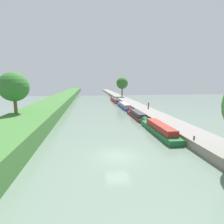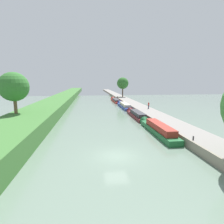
% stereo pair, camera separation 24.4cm
% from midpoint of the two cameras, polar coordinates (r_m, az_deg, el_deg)
% --- Properties ---
extents(ground_plane, '(160.00, 160.00, 0.00)m').
position_cam_midpoint_polar(ground_plane, '(19.22, 1.75, -13.90)').
color(ground_plane, slate).
extents(right_towpath, '(4.19, 260.00, 1.02)m').
position_cam_midpoint_polar(right_towpath, '(23.31, 29.89, -9.58)').
color(right_towpath, gray).
rests_on(right_towpath, ground_plane).
extents(stone_quay, '(0.25, 260.00, 1.07)m').
position_cam_midpoint_polar(stone_quay, '(22.06, 25.21, -10.18)').
color(stone_quay, gray).
rests_on(stone_quay, ground_plane).
extents(narrowboat_green, '(1.87, 12.49, 2.14)m').
position_cam_midpoint_polar(narrowboat_green, '(27.87, 14.50, -5.14)').
color(narrowboat_green, '#1E6033').
rests_on(narrowboat_green, ground_plane).
extents(narrowboat_maroon, '(1.92, 11.72, 1.98)m').
position_cam_midpoint_polar(narrowboat_maroon, '(39.24, 7.93, -0.76)').
color(narrowboat_maroon, maroon).
rests_on(narrowboat_maroon, ground_plane).
extents(narrowboat_blue, '(1.97, 13.67, 2.03)m').
position_cam_midpoint_polar(narrowboat_blue, '(52.94, 3.98, 2.09)').
color(narrowboat_blue, '#283D93').
rests_on(narrowboat_blue, ground_plane).
extents(narrowboat_red, '(2.02, 15.04, 1.92)m').
position_cam_midpoint_polar(narrowboat_red, '(68.40, 1.18, 3.78)').
color(narrowboat_red, maroon).
rests_on(narrowboat_red, ground_plane).
extents(tree_rightbank_midnear, '(4.96, 4.96, 8.33)m').
position_cam_midpoint_polar(tree_rightbank_midnear, '(77.54, 3.54, 9.20)').
color(tree_rightbank_midnear, '#4C3828').
rests_on(tree_rightbank_midnear, right_towpath).
extents(tree_leftbank_downstream, '(4.83, 4.83, 6.88)m').
position_cam_midpoint_polar(tree_leftbank_downstream, '(33.76, -28.84, 7.07)').
color(tree_leftbank_downstream, brown).
rests_on(tree_leftbank_downstream, left_grassy_bank).
extents(person_walking, '(0.34, 0.34, 1.66)m').
position_cam_midpoint_polar(person_walking, '(44.74, 11.82, 2.16)').
color(person_walking, '#282D42').
rests_on(person_walking, right_towpath).
extents(mooring_bollard_near, '(0.16, 0.16, 0.45)m').
position_cam_midpoint_polar(mooring_bollard_near, '(22.86, 24.92, -7.60)').
color(mooring_bollard_near, black).
rests_on(mooring_bollard_near, right_towpath).
extents(mooring_bollard_far, '(0.16, 0.16, 0.45)m').
position_cam_midpoint_polar(mooring_bollard_far, '(75.50, 1.91, 4.94)').
color(mooring_bollard_far, black).
rests_on(mooring_bollard_far, right_towpath).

